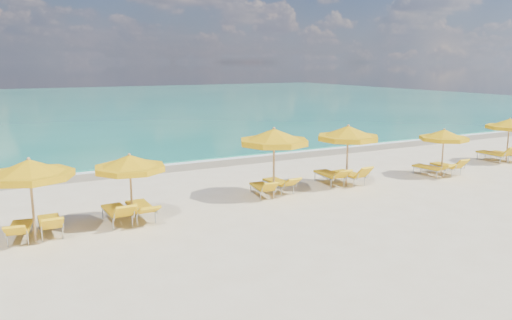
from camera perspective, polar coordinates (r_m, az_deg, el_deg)
name	(u,v)px	position (r m, az deg, el deg)	size (l,w,h in m)	color
ground_plane	(275,199)	(18.35, 2.22, -4.47)	(120.00, 120.00, 0.00)	beige
ocean	(73,104)	(64.05, -20.22, 6.01)	(120.00, 80.00, 0.30)	#167B62
wet_sand_band	(200,164)	(24.84, -6.46, -0.41)	(120.00, 2.60, 0.01)	tan
foam_line	(194,161)	(25.57, -7.13, -0.09)	(120.00, 1.20, 0.03)	white
whitecap_near	(48,145)	(32.73, -22.69, 1.58)	(14.00, 0.36, 0.05)	white
whitecap_far	(214,121)	(43.03, -4.82, 4.49)	(18.00, 0.30, 0.05)	white
umbrella_1	(29,170)	(14.94, -24.47, -1.03)	(2.44, 2.44, 2.40)	tan
umbrella_2	(130,164)	(15.63, -14.23, -0.41)	(2.59, 2.59, 2.22)	tan
umbrella_3	(274,137)	(18.25, 2.07, 2.60)	(2.69, 2.69, 2.61)	tan
umbrella_4	(348,134)	(20.16, 10.48, 2.99)	(3.10, 3.10, 2.52)	tan
umbrella_5	(444,135)	(23.19, 20.68, 2.65)	(2.42, 2.42, 2.12)	tan
umbrella_6	(510,124)	(27.72, 26.99, 3.66)	(2.24, 2.24, 2.25)	tan
lounger_1_left	(20,233)	(15.67, -25.34, -7.52)	(0.87, 1.80, 0.75)	#A5A8AD
lounger_1_right	(51,227)	(15.79, -22.43, -7.10)	(0.65, 1.82, 0.81)	#A5A8AD
lounger_2_left	(117,216)	(16.17, -15.55, -6.17)	(0.72, 1.95, 0.87)	#A5A8AD
lounger_2_right	(141,212)	(16.39, -13.01, -5.81)	(0.68, 2.03, 0.75)	#A5A8AD
lounger_3_left	(262,191)	(18.64, 0.72, -3.54)	(0.83, 1.78, 0.78)	#A5A8AD
lounger_3_right	(279,186)	(19.31, 2.67, -3.00)	(0.71, 1.88, 0.78)	#A5A8AD
lounger_4_left	(330,178)	(20.68, 8.43, -2.10)	(0.86, 2.07, 0.86)	#A5A8AD
lounger_4_right	(350,178)	(20.94, 10.65, -2.03)	(0.73, 1.90, 0.92)	#A5A8AD
lounger_5_left	(430,171)	(23.26, 19.22, -1.20)	(0.84, 1.91, 0.72)	#A5A8AD
lounger_5_right	(446,169)	(23.95, 20.93, -0.97)	(0.65, 1.76, 0.85)	#A5A8AD
lounger_6_left	(493,157)	(27.80, 25.50, 0.32)	(0.70, 1.95, 0.95)	#A5A8AD
lounger_6_right	(506,156)	(28.41, 26.65, 0.37)	(0.77, 1.86, 0.73)	#A5A8AD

